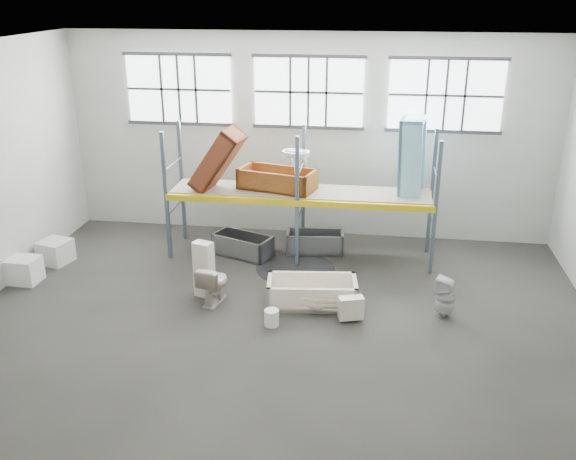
% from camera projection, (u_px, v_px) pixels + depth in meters
% --- Properties ---
extents(floor, '(12.00, 10.00, 0.10)m').
position_uv_depth(floor, '(277.00, 331.00, 11.68)').
color(floor, '#46433C').
rests_on(floor, ground).
extents(ceiling, '(12.00, 10.00, 0.10)m').
position_uv_depth(ceiling, '(274.00, 49.00, 9.82)').
color(ceiling, silver).
rests_on(ceiling, ground).
extents(wall_back, '(12.00, 0.10, 5.00)m').
position_uv_depth(wall_back, '(308.00, 137.00, 15.41)').
color(wall_back, '#B4B4A6').
rests_on(wall_back, ground).
extents(wall_front, '(12.00, 0.10, 5.00)m').
position_uv_depth(wall_front, '(193.00, 368.00, 6.10)').
color(wall_front, '#AFAEA1').
rests_on(wall_front, ground).
extents(window_left, '(2.60, 0.04, 1.60)m').
position_uv_depth(window_left, '(179.00, 89.00, 15.33)').
color(window_left, white).
rests_on(window_left, wall_back).
extents(window_mid, '(2.60, 0.04, 1.60)m').
position_uv_depth(window_mid, '(308.00, 92.00, 14.90)').
color(window_mid, white).
rests_on(window_mid, wall_back).
extents(window_right, '(2.60, 0.04, 1.60)m').
position_uv_depth(window_right, '(446.00, 95.00, 14.48)').
color(window_right, white).
rests_on(window_right, wall_back).
extents(rack_upright_la, '(0.08, 0.08, 3.00)m').
position_uv_depth(rack_upright_la, '(166.00, 197.00, 14.19)').
color(rack_upright_la, slate).
rests_on(rack_upright_la, floor).
extents(rack_upright_lb, '(0.08, 0.08, 3.00)m').
position_uv_depth(rack_upright_lb, '(182.00, 181.00, 15.29)').
color(rack_upright_lb, slate).
rests_on(rack_upright_lb, floor).
extents(rack_upright_ma, '(0.08, 0.08, 3.00)m').
position_uv_depth(rack_upright_ma, '(297.00, 203.00, 13.79)').
color(rack_upright_ma, slate).
rests_on(rack_upright_ma, floor).
extents(rack_upright_mb, '(0.08, 0.08, 3.00)m').
position_uv_depth(rack_upright_mb, '(303.00, 187.00, 14.90)').
color(rack_upright_mb, slate).
rests_on(rack_upright_mb, floor).
extents(rack_upright_ra, '(0.08, 0.08, 3.00)m').
position_uv_depth(rack_upright_ra, '(436.00, 209.00, 13.39)').
color(rack_upright_ra, slate).
rests_on(rack_upright_ra, floor).
extents(rack_upright_rb, '(0.08, 0.08, 3.00)m').
position_uv_depth(rack_upright_rb, '(432.00, 192.00, 14.50)').
color(rack_upright_rb, slate).
rests_on(rack_upright_rb, floor).
extents(rack_beam_front, '(6.00, 0.10, 0.14)m').
position_uv_depth(rack_beam_front, '(297.00, 203.00, 13.79)').
color(rack_beam_front, yellow).
rests_on(rack_beam_front, floor).
extents(rack_beam_back, '(6.00, 0.10, 0.14)m').
position_uv_depth(rack_beam_back, '(303.00, 187.00, 14.90)').
color(rack_beam_back, yellow).
rests_on(rack_beam_back, floor).
extents(shelf_deck, '(5.90, 1.10, 0.03)m').
position_uv_depth(shelf_deck, '(300.00, 191.00, 14.31)').
color(shelf_deck, gray).
rests_on(shelf_deck, floor).
extents(wet_patch, '(1.80, 1.80, 0.00)m').
position_uv_depth(wet_patch, '(296.00, 268.00, 14.15)').
color(wet_patch, black).
rests_on(wet_patch, floor).
extents(bathtub_beige, '(1.86, 1.04, 0.52)m').
position_uv_depth(bathtub_beige, '(312.00, 292.00, 12.49)').
color(bathtub_beige, '#F9E9CC').
rests_on(bathtub_beige, floor).
extents(cistern_spare, '(0.51, 0.35, 0.44)m').
position_uv_depth(cistern_spare, '(351.00, 308.00, 11.84)').
color(cistern_spare, beige).
rests_on(cistern_spare, bathtub_beige).
extents(sink_in_tub, '(0.54, 0.54, 0.14)m').
position_uv_depth(sink_in_tub, '(317.00, 306.00, 12.16)').
color(sink_in_tub, beige).
rests_on(sink_in_tub, bathtub_beige).
extents(toilet_beige, '(0.61, 0.87, 0.81)m').
position_uv_depth(toilet_beige, '(214.00, 283.00, 12.53)').
color(toilet_beige, beige).
rests_on(toilet_beige, floor).
extents(cistern_tall, '(0.44, 0.36, 1.18)m').
position_uv_depth(cistern_tall, '(204.00, 269.00, 12.71)').
color(cistern_tall, beige).
rests_on(cistern_tall, floor).
extents(toilet_white, '(0.48, 0.47, 0.82)m').
position_uv_depth(toilet_white, '(445.00, 297.00, 11.97)').
color(toilet_white, silver).
rests_on(toilet_white, floor).
extents(steel_tub_left, '(1.52, 1.11, 0.51)m').
position_uv_depth(steel_tub_left, '(243.00, 245.00, 14.76)').
color(steel_tub_left, '#989AA0').
rests_on(steel_tub_left, floor).
extents(steel_tub_right, '(1.41, 0.76, 0.49)m').
position_uv_depth(steel_tub_right, '(315.00, 242.00, 14.96)').
color(steel_tub_right, '#9FA3A8').
rests_on(steel_tub_right, floor).
extents(rust_tub_flat, '(1.88, 1.22, 0.49)m').
position_uv_depth(rust_tub_flat, '(277.00, 179.00, 14.36)').
color(rust_tub_flat, brown).
rests_on(rust_tub_flat, shelf_deck).
extents(rust_tub_tilted, '(1.35, 0.91, 1.53)m').
position_uv_depth(rust_tub_tilted, '(218.00, 160.00, 14.09)').
color(rust_tub_tilted, brown).
rests_on(rust_tub_tilted, shelf_deck).
extents(sink_on_shelf, '(0.68, 0.57, 0.54)m').
position_uv_depth(sink_on_shelf, '(296.00, 172.00, 13.91)').
color(sink_on_shelf, silver).
rests_on(sink_on_shelf, rust_tub_flat).
extents(blue_tub_upright, '(0.70, 0.92, 1.80)m').
position_uv_depth(blue_tub_upright, '(412.00, 158.00, 13.91)').
color(blue_tub_upright, '#86C7DB').
rests_on(blue_tub_upright, shelf_deck).
extents(bucket, '(0.28, 0.28, 0.32)m').
position_uv_depth(bucket, '(272.00, 318.00, 11.73)').
color(bucket, white).
rests_on(bucket, floor).
extents(carton_near, '(0.66, 0.57, 0.55)m').
position_uv_depth(carton_near, '(24.00, 270.00, 13.42)').
color(carton_near, white).
rests_on(carton_near, floor).
extents(carton_far, '(0.77, 0.77, 0.53)m').
position_uv_depth(carton_far, '(55.00, 251.00, 14.38)').
color(carton_far, silver).
rests_on(carton_far, floor).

